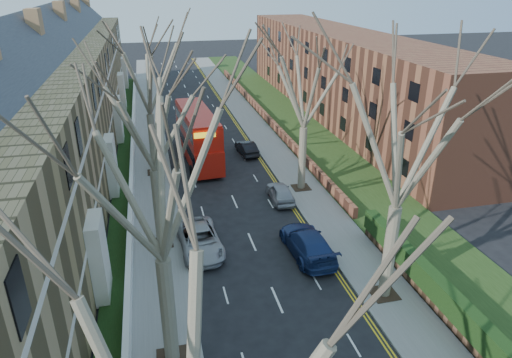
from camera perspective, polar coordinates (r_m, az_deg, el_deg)
pavement_left at (r=51.31m, az=-13.18°, el=5.40°), size 3.00×102.00×0.12m
pavement_right at (r=52.61m, az=0.03°, el=6.49°), size 3.00×102.00×0.12m
terrace_left at (r=42.87m, az=-23.96°, el=8.02°), size 9.70×78.00×13.60m
flats_right at (r=58.67m, az=10.33°, el=12.89°), size 13.97×54.00×10.00m
wall_hedge_right at (r=23.05m, az=27.96°, el=-18.87°), size 0.70×24.00×1.80m
front_wall_left at (r=43.61m, az=-15.18°, el=2.69°), size 0.30×78.00×1.00m
grass_verge_right at (r=53.76m, az=4.74°, el=6.89°), size 6.00×102.00×0.06m
tree_left_mid at (r=17.01m, az=-12.69°, el=1.98°), size 10.50×10.50×14.71m
tree_left_far at (r=26.66m, az=-13.28°, el=9.12°), size 10.15×10.15×14.22m
tree_left_dist at (r=38.36m, az=-13.69°, el=13.92°), size 10.50×10.50×14.71m
tree_right_mid at (r=22.03m, az=18.36°, el=6.35°), size 10.50×10.50×14.71m
tree_right_far at (r=34.43m, az=6.26°, el=12.83°), size 10.15×10.15×14.22m
double_decker_bus at (r=42.67m, az=-7.27°, el=5.25°), size 3.32×11.19×4.62m
car_left_far at (r=28.96m, az=-7.02°, el=-7.54°), size 2.76×5.46×1.48m
car_right_near at (r=28.48m, az=6.46°, el=-7.93°), size 2.45×5.62×1.61m
car_right_mid at (r=35.00m, az=3.07°, el=-1.68°), size 1.76×4.03×1.35m
car_right_far at (r=44.28m, az=-1.18°, el=3.91°), size 1.72×4.05×1.30m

